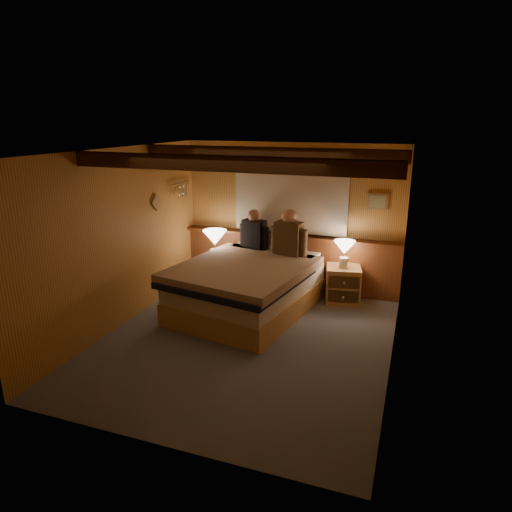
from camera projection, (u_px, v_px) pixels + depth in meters
The scene contains 19 objects.
floor at pixel (246, 340), 5.90m from camera, with size 4.20×4.20×0.00m, color slate.
ceiling at pixel (245, 151), 5.21m from camera, with size 4.20×4.20×0.00m, color #B99245.
wall_back at pixel (291, 218), 7.45m from camera, with size 3.60×3.60×0.00m, color gold.
wall_left at pixel (121, 239), 6.13m from camera, with size 4.20×4.20×0.00m, color gold.
wall_right at pixel (399, 267), 4.98m from camera, with size 4.20×4.20×0.00m, color gold.
wall_front at pixel (153, 321), 3.66m from camera, with size 3.60×3.60×0.00m, color gold.
wainscot at pixel (289, 260), 7.60m from camera, with size 3.60×0.23×0.94m.
curtain_window at pixel (291, 199), 7.29m from camera, with size 2.18×0.09×1.11m.
ceiling_beams at pixel (249, 158), 5.37m from camera, with size 3.60×1.65×0.16m.
coat_rail at pixel (181, 188), 7.39m from camera, with size 0.05×0.55×0.24m.
framed_print at pixel (378, 201), 6.89m from camera, with size 0.30×0.04×0.25m.
bed at pixel (247, 287), 6.69m from camera, with size 2.01×2.44×0.75m.
nightstand_left at pixel (214, 275), 7.63m from camera, with size 0.52×0.49×0.49m.
nightstand_right at pixel (343, 284), 7.07m from camera, with size 0.60×0.56×0.57m.
lamp_left at pixel (215, 239), 7.47m from camera, with size 0.39×0.39×0.51m.
lamp_right at pixel (344, 249), 6.87m from camera, with size 0.32×0.32×0.42m.
person_left at pixel (254, 232), 7.35m from camera, with size 0.52×0.29×0.65m.
person_right at pixel (289, 236), 6.95m from camera, with size 0.60×0.31×0.73m.
duffel_bag at pixel (222, 293), 7.07m from camera, with size 0.57×0.41×0.37m.
Camera 1 is at (1.91, -4.98, 2.76)m, focal length 32.00 mm.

